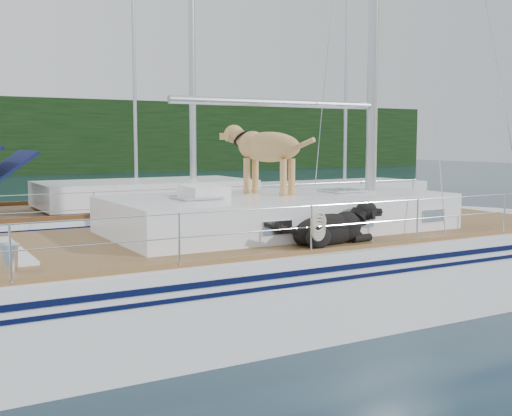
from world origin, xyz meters
TOP-DOWN VIEW (x-y plane):
  - ground at (0.00, 0.00)m, footprint 120.00×120.00m
  - main_sailboat at (0.10, -0.00)m, footprint 12.00×3.83m
  - neighbor_sailboat at (-0.40, 5.70)m, footprint 11.00×3.50m
  - bg_boat_center at (4.00, 16.00)m, footprint 7.20×3.00m
  - bg_boat_east at (12.00, 13.00)m, footprint 6.40×3.00m

SIDE VIEW (x-z plane):
  - ground at x=0.00m, z-range 0.00..0.00m
  - bg_boat_center at x=4.00m, z-range -5.37..6.28m
  - bg_boat_east at x=12.00m, z-range -5.37..6.28m
  - neighbor_sailboat at x=-0.40m, z-range -6.02..7.28m
  - main_sailboat at x=0.10m, z-range -6.32..7.69m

